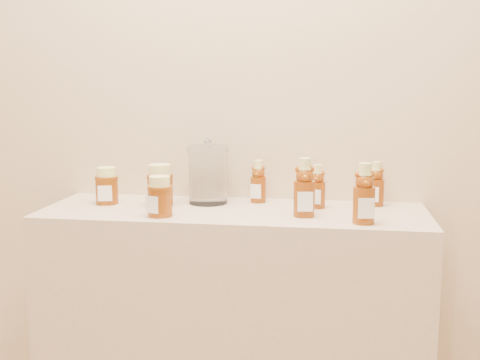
% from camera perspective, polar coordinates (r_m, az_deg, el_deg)
% --- Properties ---
extents(wall_back, '(3.50, 0.02, 2.70)m').
position_cam_1_polar(wall_back, '(2.04, 0.27, 10.83)').
color(wall_back, tan).
rests_on(wall_back, ground).
extents(display_table, '(1.20, 0.40, 0.90)m').
position_cam_1_polar(display_table, '(2.02, -0.60, -15.39)').
color(display_table, tan).
rests_on(display_table, ground).
extents(bear_bottle_back_left, '(0.06, 0.06, 0.16)m').
position_cam_1_polar(bear_bottle_back_left, '(1.99, 1.75, 0.15)').
color(bear_bottle_back_left, '#682A08').
rests_on(bear_bottle_back_left, display_table).
extents(bear_bottle_back_mid, '(0.06, 0.06, 0.16)m').
position_cam_1_polar(bear_bottle_back_mid, '(1.91, 7.37, -0.34)').
color(bear_bottle_back_mid, '#682A08').
rests_on(bear_bottle_back_mid, display_table).
extents(bear_bottle_back_right, '(0.07, 0.07, 0.16)m').
position_cam_1_polar(bear_bottle_back_right, '(1.98, 12.80, -0.08)').
color(bear_bottle_back_right, '#682A08').
rests_on(bear_bottle_back_right, display_table).
extents(bear_bottle_front_left, '(0.08, 0.08, 0.20)m').
position_cam_1_polar(bear_bottle_front_left, '(1.78, 6.12, -0.33)').
color(bear_bottle_front_left, '#682A08').
rests_on(bear_bottle_front_left, display_table).
extents(bear_bottle_front_right, '(0.08, 0.08, 0.19)m').
position_cam_1_polar(bear_bottle_front_right, '(1.72, 11.70, -0.88)').
color(bear_bottle_front_right, '#682A08').
rests_on(bear_bottle_front_right, display_table).
extents(honey_jar_left, '(0.09, 0.09, 0.12)m').
position_cam_1_polar(honey_jar_left, '(2.01, -12.52, -0.52)').
color(honey_jar_left, '#682A08').
rests_on(honey_jar_left, display_table).
extents(honey_jar_back, '(0.10, 0.10, 0.13)m').
position_cam_1_polar(honey_jar_back, '(1.94, -7.59, -0.50)').
color(honey_jar_back, '#682A08').
rests_on(honey_jar_back, display_table).
extents(honey_jar_front, '(0.10, 0.10, 0.12)m').
position_cam_1_polar(honey_jar_front, '(1.80, -7.60, -1.54)').
color(honey_jar_front, '#682A08').
rests_on(honey_jar_front, display_table).
extents(glass_canister, '(0.17, 0.17, 0.21)m').
position_cam_1_polar(glass_canister, '(1.97, -3.06, 0.75)').
color(glass_canister, white).
rests_on(glass_canister, display_table).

